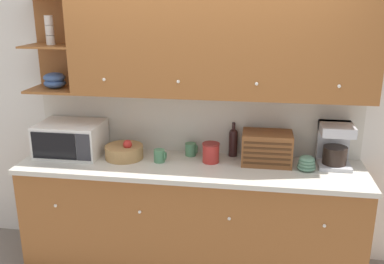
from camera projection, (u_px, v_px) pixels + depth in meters
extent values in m
plane|color=slate|center=(196.00, 244.00, 4.04)|extent=(24.00, 24.00, 0.00)
cube|color=silver|center=(196.00, 111.00, 3.68)|extent=(5.17, 0.06, 2.60)
cube|color=#935628|center=(190.00, 218.00, 3.61)|extent=(2.77, 0.63, 0.90)
cube|color=beige|center=(190.00, 167.00, 3.46)|extent=(2.79, 0.66, 0.04)
sphere|color=white|center=(56.00, 206.00, 3.40)|extent=(0.03, 0.03, 0.03)
sphere|color=white|center=(140.00, 212.00, 3.30)|extent=(0.03, 0.03, 0.03)
sphere|color=white|center=(229.00, 219.00, 3.20)|extent=(0.03, 0.03, 0.03)
sphere|color=white|center=(324.00, 226.00, 3.10)|extent=(0.03, 0.03, 0.03)
cube|color=beige|center=(196.00, 122.00, 3.68)|extent=(2.77, 0.01, 0.55)
cube|color=#935628|center=(220.00, 47.00, 3.29)|extent=(2.35, 0.36, 0.77)
cube|color=#935628|center=(60.00, 42.00, 3.65)|extent=(0.42, 0.02, 0.77)
cube|color=#935628|center=(55.00, 89.00, 3.60)|extent=(0.42, 0.36, 0.02)
cube|color=#935628|center=(51.00, 46.00, 3.49)|extent=(0.42, 0.36, 0.02)
sphere|color=white|center=(104.00, 79.00, 3.31)|extent=(0.03, 0.03, 0.03)
sphere|color=white|center=(178.00, 82.00, 3.23)|extent=(0.03, 0.03, 0.03)
sphere|color=white|center=(257.00, 84.00, 3.14)|extent=(0.03, 0.03, 0.03)
sphere|color=white|center=(339.00, 86.00, 3.06)|extent=(0.03, 0.03, 0.03)
ellipsoid|color=#3D5B93|center=(55.00, 83.00, 3.58)|extent=(0.18, 0.18, 0.08)
ellipsoid|color=#3D5B93|center=(54.00, 77.00, 3.57)|extent=(0.18, 0.18, 0.08)
cylinder|color=silver|center=(51.00, 40.00, 3.48)|extent=(0.07, 0.07, 0.08)
cylinder|color=silver|center=(50.00, 30.00, 3.46)|extent=(0.07, 0.07, 0.07)
cylinder|color=silver|center=(49.00, 20.00, 3.43)|extent=(0.07, 0.07, 0.08)
cube|color=silver|center=(71.00, 139.00, 3.66)|extent=(0.54, 0.40, 0.28)
cube|color=black|center=(54.00, 146.00, 3.47)|extent=(0.38, 0.01, 0.22)
cube|color=#2D2D33|center=(83.00, 148.00, 3.43)|extent=(0.12, 0.01, 0.22)
cylinder|color=#A87F4C|center=(124.00, 152.00, 3.59)|extent=(0.32, 0.32, 0.11)
sphere|color=red|center=(128.00, 144.00, 3.54)|extent=(0.08, 0.08, 0.08)
cylinder|color=#4C845B|center=(159.00, 156.00, 3.50)|extent=(0.09, 0.09, 0.11)
torus|color=#4C845B|center=(165.00, 156.00, 3.50)|extent=(0.01, 0.07, 0.07)
cylinder|color=#4C845B|center=(191.00, 149.00, 3.65)|extent=(0.09, 0.09, 0.11)
torus|color=#4C845B|center=(197.00, 149.00, 3.64)|extent=(0.01, 0.07, 0.07)
cylinder|color=#B22D28|center=(211.00, 153.00, 3.49)|extent=(0.14, 0.14, 0.15)
cylinder|color=maroon|center=(211.00, 144.00, 3.47)|extent=(0.14, 0.14, 0.01)
cylinder|color=black|center=(233.00, 145.00, 3.63)|extent=(0.07, 0.07, 0.20)
sphere|color=black|center=(233.00, 133.00, 3.60)|extent=(0.07, 0.07, 0.07)
cylinder|color=black|center=(234.00, 127.00, 3.58)|extent=(0.03, 0.03, 0.07)
cube|color=brown|center=(267.00, 148.00, 3.45)|extent=(0.40, 0.27, 0.26)
cube|color=#432713|center=(266.00, 164.00, 3.35)|extent=(0.37, 0.01, 0.02)
cube|color=#432713|center=(267.00, 159.00, 3.34)|extent=(0.37, 0.01, 0.02)
cube|color=#432713|center=(267.00, 154.00, 3.32)|extent=(0.37, 0.01, 0.02)
cube|color=#432713|center=(267.00, 149.00, 3.31)|extent=(0.37, 0.01, 0.02)
cube|color=#432713|center=(268.00, 144.00, 3.30)|extent=(0.37, 0.01, 0.02)
ellipsoid|color=slate|center=(306.00, 167.00, 3.34)|extent=(0.15, 0.15, 0.04)
ellipsoid|color=slate|center=(307.00, 165.00, 3.33)|extent=(0.14, 0.14, 0.04)
ellipsoid|color=slate|center=(307.00, 162.00, 3.33)|extent=(0.13, 0.13, 0.04)
ellipsoid|color=slate|center=(307.00, 159.00, 3.32)|extent=(0.12, 0.12, 0.04)
cube|color=#B7B7BC|center=(333.00, 164.00, 3.43)|extent=(0.25, 0.28, 0.03)
cylinder|color=black|center=(335.00, 155.00, 3.38)|extent=(0.19, 0.19, 0.14)
cube|color=#B7B7BC|center=(333.00, 141.00, 3.48)|extent=(0.25, 0.06, 0.35)
cube|color=#B7B7BC|center=(337.00, 129.00, 3.34)|extent=(0.25, 0.28, 0.08)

